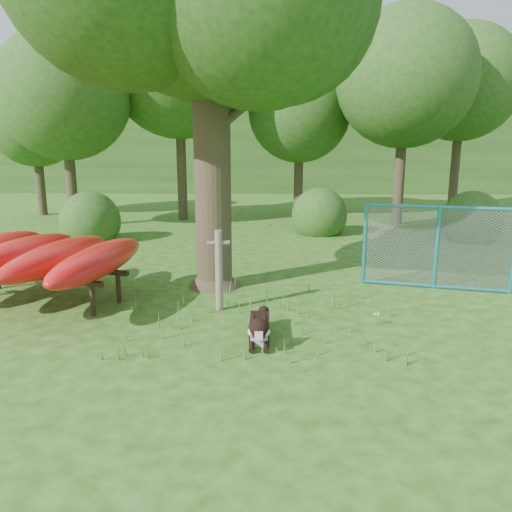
{
  "coord_description": "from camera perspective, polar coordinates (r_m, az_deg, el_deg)",
  "views": [
    {
      "loc": [
        0.48,
        -7.15,
        2.9
      ],
      "look_at": [
        0.2,
        1.2,
        1.0
      ],
      "focal_mm": 35.0,
      "sensor_mm": 36.0,
      "label": 1
    }
  ],
  "objects": [
    {
      "name": "bg_tree_f",
      "position": [
        22.29,
        -23.99,
        13.87
      ],
      "size": [
        3.6,
        3.6,
        5.55
      ],
      "color": "#342B1C",
      "rests_on": "ground"
    },
    {
      "name": "bg_tree_b",
      "position": [
        19.65,
        -8.86,
        20.59
      ],
      "size": [
        5.2,
        5.2,
        8.22
      ],
      "color": "#342B1C",
      "rests_on": "ground"
    },
    {
      "name": "wooden_post",
      "position": [
        8.73,
        -4.26,
        -1.43
      ],
      "size": [
        0.39,
        0.16,
        1.43
      ],
      "rotation": [
        0.0,
        0.0,
        0.23
      ],
      "color": "#6C6051",
      "rests_on": "ground"
    },
    {
      "name": "ground",
      "position": [
        7.73,
        -1.8,
        -9.22
      ],
      "size": [
        80.0,
        80.0,
        0.0
      ],
      "primitive_type": "plane",
      "color": "#225110",
      "rests_on": "ground"
    },
    {
      "name": "bg_tree_e",
      "position": [
        22.57,
        22.51,
        17.81
      ],
      "size": [
        4.6,
        4.6,
        7.55
      ],
      "color": "#342B1C",
      "rests_on": "ground"
    },
    {
      "name": "shrub_right",
      "position": [
        16.56,
        23.22,
        1.67
      ],
      "size": [
        1.8,
        1.8,
        1.8
      ],
      "primitive_type": "sphere",
      "color": "#244C18",
      "rests_on": "ground"
    },
    {
      "name": "shrub_left",
      "position": [
        15.91,
        -18.27,
        1.65
      ],
      "size": [
        1.8,
        1.8,
        1.8
      ],
      "primitive_type": "sphere",
      "color": "#244C18",
      "rests_on": "ground"
    },
    {
      "name": "bg_tree_a",
      "position": [
        18.59,
        -21.09,
        16.88
      ],
      "size": [
        4.4,
        4.4,
        6.7
      ],
      "color": "#342B1C",
      "rests_on": "ground"
    },
    {
      "name": "husky_dog",
      "position": [
        7.5,
        0.41,
        -8.27
      ],
      "size": [
        0.32,
        1.3,
        0.58
      ],
      "rotation": [
        0.0,
        0.0,
        0.01
      ],
      "color": "black",
      "rests_on": "ground"
    },
    {
      "name": "fence_section",
      "position": [
        10.63,
        19.96,
        0.93
      ],
      "size": [
        2.85,
        0.77,
        2.84
      ],
      "rotation": [
        0.0,
        0.0,
        -0.24
      ],
      "color": "teal",
      "rests_on": "ground"
    },
    {
      "name": "wooded_hillside",
      "position": [
        35.15,
        1.18,
        12.96
      ],
      "size": [
        80.0,
        12.0,
        6.0
      ],
      "primitive_type": "cube",
      "color": "#244C18",
      "rests_on": "ground"
    },
    {
      "name": "kayak_rack",
      "position": [
        10.02,
        -23.67,
        0.05
      ],
      "size": [
        3.83,
        4.13,
        1.14
      ],
      "rotation": [
        0.0,
        0.0,
        -0.29
      ],
      "color": "black",
      "rests_on": "ground"
    },
    {
      "name": "bg_tree_c",
      "position": [
        20.21,
        5.01,
        16.18
      ],
      "size": [
        4.0,
        4.0,
        6.12
      ],
      "color": "#342B1C",
      "rests_on": "ground"
    },
    {
      "name": "bg_tree_d",
      "position": [
        18.83,
        16.73,
        18.95
      ],
      "size": [
        4.8,
        4.8,
        7.5
      ],
      "color": "#342B1C",
      "rests_on": "ground"
    },
    {
      "name": "wildflower_clump",
      "position": [
        8.36,
        13.61,
        -6.59
      ],
      "size": [
        0.1,
        0.09,
        0.22
      ],
      "rotation": [
        0.0,
        0.0,
        -0.07
      ],
      "color": "#42812A",
      "rests_on": "ground"
    },
    {
      "name": "shrub_mid",
      "position": [
        16.48,
        7.19,
        2.57
      ],
      "size": [
        1.8,
        1.8,
        1.8
      ],
      "primitive_type": "sphere",
      "color": "#244C18",
      "rests_on": "ground"
    }
  ]
}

